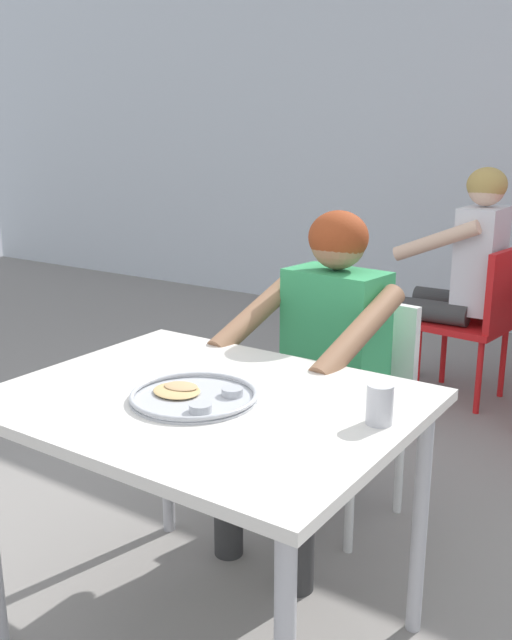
% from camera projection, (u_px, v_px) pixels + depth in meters
% --- Properties ---
extents(ground_plane, '(12.00, 12.00, 0.05)m').
position_uv_depth(ground_plane, '(184.00, 639.00, 2.03)').
color(ground_plane, gray).
extents(table_foreground, '(1.06, 0.84, 0.74)m').
position_uv_depth(table_foreground, '(207.00, 424.00, 1.83)').
color(table_foreground, silver).
rests_on(table_foreground, ground).
extents(thali_tray, '(0.33, 0.33, 0.03)m').
position_uv_depth(thali_tray, '(194.00, 395.00, 1.79)').
color(thali_tray, '#B7BABF').
rests_on(thali_tray, table_foreground).
extents(drinking_cup, '(0.06, 0.06, 0.10)m').
position_uv_depth(drinking_cup, '(380.00, 403.00, 1.63)').
color(drinking_cup, silver).
rests_on(drinking_cup, table_foreground).
extents(chair_foreground, '(0.45, 0.47, 0.81)m').
position_uv_depth(chair_foreground, '(352.00, 393.00, 2.58)').
color(chair_foreground, silver).
rests_on(chair_foreground, ground).
extents(diner_foreground, '(0.53, 0.58, 1.16)m').
position_uv_depth(diner_foreground, '(320.00, 351.00, 2.36)').
color(diner_foreground, '#2F2F2F').
rests_on(diner_foreground, ground).
extents(chair_red_left, '(0.47, 0.45, 0.84)m').
position_uv_depth(chair_red_left, '(479.00, 315.00, 3.67)').
color(chair_red_left, red).
rests_on(chair_red_left, ground).
extents(patron_background, '(0.55, 0.49, 1.25)m').
position_uv_depth(patron_background, '(464.00, 263.00, 3.72)').
color(patron_background, '#383838').
rests_on(patron_background, ground).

